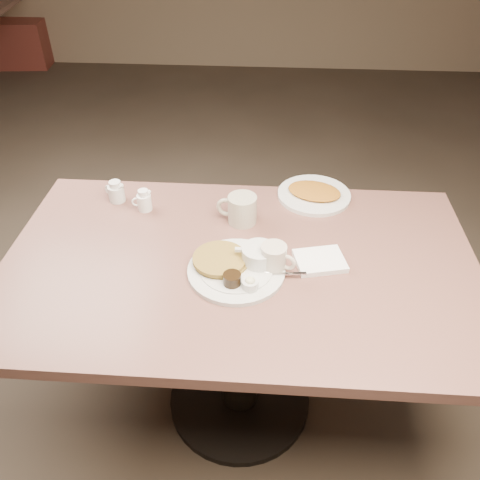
# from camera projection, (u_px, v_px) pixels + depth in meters

# --- Properties ---
(room) EXTENTS (7.04, 8.04, 2.84)m
(room) POSITION_uv_depth(u_px,v_px,m) (239.00, 50.00, 1.15)
(room) COLOR #4C3F33
(room) RESTS_ON ground
(diner_table) EXTENTS (1.50, 0.90, 0.75)m
(diner_table) POSITION_uv_depth(u_px,v_px,m) (240.00, 300.00, 1.66)
(diner_table) COLOR #84564C
(diner_table) RESTS_ON ground
(main_plate) EXTENTS (0.37, 0.31, 0.07)m
(main_plate) POSITION_uv_depth(u_px,v_px,m) (238.00, 265.00, 1.50)
(main_plate) COLOR silver
(main_plate) RESTS_ON diner_table
(coffee_mug_near) EXTENTS (0.12, 0.10, 0.09)m
(coffee_mug_near) POSITION_uv_depth(u_px,v_px,m) (274.00, 258.00, 1.49)
(coffee_mug_near) COLOR beige
(coffee_mug_near) RESTS_ON diner_table
(napkin) EXTENTS (0.17, 0.15, 0.02)m
(napkin) POSITION_uv_depth(u_px,v_px,m) (320.00, 261.00, 1.54)
(napkin) COLOR white
(napkin) RESTS_ON diner_table
(coffee_mug_far) EXTENTS (0.15, 0.11, 0.10)m
(coffee_mug_far) POSITION_uv_depth(u_px,v_px,m) (241.00, 209.00, 1.69)
(coffee_mug_far) COLOR #B9B29C
(coffee_mug_far) RESTS_ON diner_table
(creamer_left) EXTENTS (0.07, 0.06, 0.08)m
(creamer_left) POSITION_uv_depth(u_px,v_px,m) (144.00, 201.00, 1.76)
(creamer_left) COLOR white
(creamer_left) RESTS_ON diner_table
(creamer_right) EXTENTS (0.08, 0.06, 0.08)m
(creamer_right) POSITION_uv_depth(u_px,v_px,m) (116.00, 192.00, 1.80)
(creamer_right) COLOR silver
(creamer_right) RESTS_ON diner_table
(hash_plate) EXTENTS (0.34, 0.34, 0.04)m
(hash_plate) POSITION_uv_depth(u_px,v_px,m) (314.00, 194.00, 1.84)
(hash_plate) COLOR silver
(hash_plate) RESTS_ON diner_table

